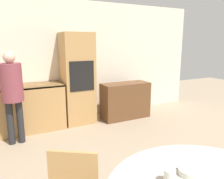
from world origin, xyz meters
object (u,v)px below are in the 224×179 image
at_px(sideboard, 125,101).
at_px(bowl_near, 190,172).
at_px(person_standing, 12,88).
at_px(cup, 170,176).
at_px(oven_unit, 78,79).

bearing_deg(sideboard, bowl_near, -112.77).
bearing_deg(person_standing, cup, -74.26).
bearing_deg(cup, sideboard, 64.30).
distance_m(sideboard, bowl_near, 3.45).
bearing_deg(cup, oven_unit, 81.94).
distance_m(person_standing, bowl_near, 3.05).
xyz_separation_m(sideboard, cup, (-1.52, -3.17, 0.42)).
height_order(cup, bowl_near, cup).
relative_size(oven_unit, cup, 19.67).
xyz_separation_m(oven_unit, sideboard, (1.04, -0.24, -0.55)).
distance_m(cup, bowl_near, 0.20).
bearing_deg(bowl_near, oven_unit, 85.20).
distance_m(oven_unit, bowl_near, 3.41).
bearing_deg(bowl_near, sideboard, 67.23).
distance_m(oven_unit, cup, 3.44).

